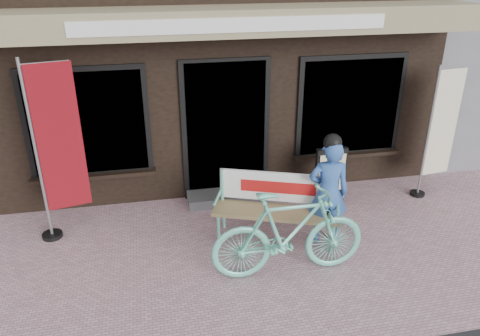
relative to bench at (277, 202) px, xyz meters
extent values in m
plane|color=#B88C98|center=(-0.45, -0.64, -0.53)|extent=(70.00, 70.00, 0.00)
cube|color=black|center=(-0.45, 4.36, 1.27)|extent=(7.00, 6.00, 3.60)
cube|color=gray|center=(-0.45, 1.01, 2.22)|extent=(7.00, 0.80, 0.35)
cube|color=white|center=(-0.45, 0.60, 2.22)|extent=(4.00, 0.02, 0.18)
cube|color=black|center=(-0.45, 1.34, 0.57)|extent=(1.20, 0.06, 2.10)
cube|color=black|center=(-0.45, 1.33, 0.57)|extent=(1.35, 0.04, 2.20)
cube|color=black|center=(-2.45, 1.34, 0.82)|extent=(1.60, 0.06, 1.50)
cube|color=black|center=(1.55, 1.34, 0.82)|extent=(1.60, 0.06, 1.50)
cube|color=black|center=(-2.45, 1.33, 0.82)|extent=(1.75, 0.04, 1.65)
cube|color=black|center=(1.55, 1.33, 0.82)|extent=(1.75, 0.04, 1.65)
cube|color=black|center=(-2.45, 1.28, 0.02)|extent=(1.80, 0.18, 0.06)
cube|color=black|center=(1.55, 1.28, 0.02)|extent=(1.80, 0.18, 0.06)
cube|color=#59595B|center=(-0.45, 1.11, -0.46)|extent=(1.30, 0.45, 0.15)
cylinder|color=#67C9AF|center=(-0.80, 0.01, -0.34)|extent=(0.05, 0.05, 0.39)
cylinder|color=#67C9AF|center=(-0.66, 0.36, -0.34)|extent=(0.05, 0.05, 0.39)
cylinder|color=#67C9AF|center=(0.60, -0.52, -0.34)|extent=(0.05, 0.05, 0.39)
cylinder|color=#67C9AF|center=(0.73, -0.17, -0.34)|extent=(0.05, 0.05, 0.39)
cube|color=#8F794E|center=(-0.03, -0.08, -0.11)|extent=(1.72, 0.99, 0.05)
cylinder|color=#67C9AF|center=(-0.68, 0.37, 0.12)|extent=(0.05, 0.05, 0.51)
cylinder|color=#67C9AF|center=(0.75, -0.18, 0.12)|extent=(0.05, 0.05, 0.51)
cube|color=white|center=(0.04, 0.11, 0.17)|extent=(1.50, 0.60, 0.42)
cube|color=#B21414|center=(0.03, 0.09, 0.17)|extent=(0.95, 0.37, 0.17)
cylinder|color=#67C9AF|center=(-0.77, 0.20, 0.04)|extent=(0.18, 0.40, 0.04)
cylinder|color=#67C9AF|center=(0.71, -0.37, 0.04)|extent=(0.18, 0.40, 0.04)
imported|color=#305AA7|center=(0.62, -0.23, 0.19)|extent=(0.59, 0.45, 1.45)
sphere|color=black|center=(0.62, -0.23, 0.89)|extent=(0.28, 0.28, 0.23)
imported|color=#67C9AF|center=(-0.08, -0.81, 0.03)|extent=(1.87, 0.54, 1.12)
cylinder|color=gray|center=(-3.03, 0.58, 0.70)|extent=(0.05, 0.05, 2.46)
cylinder|color=gray|center=(-2.75, 0.65, 1.84)|extent=(0.55, 0.15, 0.03)
cube|color=maroon|center=(-2.73, 0.65, 0.86)|extent=(0.55, 0.16, 1.96)
cylinder|color=black|center=(-3.03, 0.58, -0.51)|extent=(0.32, 0.32, 0.06)
cylinder|color=gray|center=(2.56, 0.70, 0.52)|extent=(0.04, 0.04, 2.11)
cylinder|color=gray|center=(2.80, 0.73, 1.49)|extent=(0.48, 0.09, 0.02)
cube|color=#EDE3C1|center=(2.82, 0.73, 0.66)|extent=(0.48, 0.09, 1.67)
cylinder|color=black|center=(2.56, 0.70, -0.51)|extent=(0.26, 0.26, 0.05)
cube|color=black|center=(1.02, 0.67, -0.06)|extent=(0.48, 0.09, 0.95)
cube|color=beige|center=(1.02, 0.62, 0.05)|extent=(0.40, 0.02, 0.58)
camera|label=1|loc=(-1.58, -5.28, 3.03)|focal=35.00mm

